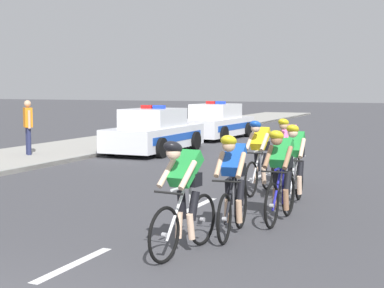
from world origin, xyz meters
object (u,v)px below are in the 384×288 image
(cyclist_lead, at_px, (184,195))
(cyclist_third, at_px, (280,175))
(cyclist_fifth, at_px, (259,156))
(cyclist_second, at_px, (233,184))
(cyclist_fourth, at_px, (295,163))
(cyclist_sixth, at_px, (287,152))
(police_car_nearest, at_px, (154,132))
(spectator_middle, at_px, (28,123))
(police_car_second, at_px, (217,123))

(cyclist_lead, xyz_separation_m, cyclist_third, (0.69, 2.32, 0.00))
(cyclist_fifth, bearing_deg, cyclist_second, -79.20)
(cyclist_fourth, height_order, cyclist_fifth, same)
(cyclist_sixth, distance_m, police_car_nearest, 7.69)
(cyclist_sixth, xyz_separation_m, police_car_nearest, (-5.82, 5.02, -0.11))
(spectator_middle, bearing_deg, cyclist_second, -36.16)
(cyclist_lead, xyz_separation_m, police_car_nearest, (-5.89, 10.75, -0.11))
(spectator_middle, bearing_deg, police_car_nearest, 47.64)
(cyclist_third, relative_size, cyclist_sixth, 1.00)
(police_car_nearest, xyz_separation_m, spectator_middle, (-2.78, -3.05, 0.40))
(spectator_middle, bearing_deg, cyclist_lead, -41.57)
(cyclist_lead, bearing_deg, spectator_middle, 138.43)
(cyclist_third, bearing_deg, cyclist_second, -109.04)
(cyclist_lead, bearing_deg, police_car_second, 109.59)
(cyclist_second, bearing_deg, police_car_nearest, 122.74)
(cyclist_third, bearing_deg, spectator_middle, 150.15)
(cyclist_third, distance_m, police_car_nearest, 10.69)
(cyclist_second, xyz_separation_m, police_car_nearest, (-6.17, 9.60, -0.11))
(police_car_nearest, bearing_deg, cyclist_fourth, -46.99)
(cyclist_third, distance_m, cyclist_sixth, 3.49)
(cyclist_third, relative_size, spectator_middle, 1.03)
(cyclist_fourth, distance_m, cyclist_fifth, 1.31)
(cyclist_lead, distance_m, cyclist_sixth, 5.72)
(police_car_nearest, xyz_separation_m, police_car_second, (-0.00, 5.81, 0.00))
(cyclist_second, distance_m, police_car_nearest, 11.41)
(cyclist_fifth, height_order, police_car_nearest, police_car_nearest)
(cyclist_fifth, bearing_deg, cyclist_third, -65.71)
(cyclist_sixth, xyz_separation_m, spectator_middle, (-8.60, 1.97, 0.30))
(police_car_nearest, distance_m, police_car_second, 5.81)
(cyclist_second, distance_m, cyclist_sixth, 4.59)
(cyclist_third, relative_size, cyclist_fifth, 1.00)
(cyclist_fourth, relative_size, police_car_second, 0.38)
(police_car_second, bearing_deg, cyclist_fourth, -63.13)
(police_car_second, height_order, spectator_middle, spectator_middle)
(cyclist_lead, relative_size, police_car_nearest, 0.39)
(cyclist_lead, xyz_separation_m, cyclist_fifth, (-0.40, 4.74, 0.00))
(police_car_second, bearing_deg, cyclist_second, -68.17)
(cyclist_sixth, height_order, spectator_middle, spectator_middle)
(cyclist_lead, height_order, cyclist_sixth, same)
(cyclist_second, bearing_deg, cyclist_third, 70.96)
(cyclist_second, xyz_separation_m, spectator_middle, (-8.96, 6.54, 0.30))
(cyclist_fourth, height_order, cyclist_sixth, same)
(spectator_middle, bearing_deg, police_car_second, 72.57)
(cyclist_fourth, relative_size, police_car_nearest, 0.39)
(cyclist_third, height_order, cyclist_fifth, same)
(cyclist_second, relative_size, police_car_nearest, 0.39)
(cyclist_fourth, xyz_separation_m, cyclist_sixth, (-0.63, 1.89, 0.00))
(cyclist_lead, xyz_separation_m, spectator_middle, (-8.67, 7.69, 0.30))
(cyclist_fifth, bearing_deg, cyclist_sixth, 71.46)
(cyclist_sixth, xyz_separation_m, police_car_second, (-5.82, 10.83, -0.11))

